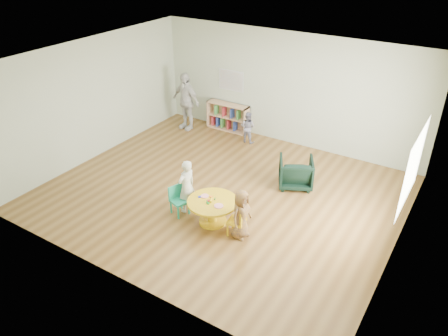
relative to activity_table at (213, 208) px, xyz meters
name	(u,v)px	position (x,y,z in m)	size (l,w,h in m)	color
room	(222,109)	(-0.39, 0.96, 1.56)	(7.10, 7.00, 2.80)	brown
activity_table	(213,208)	(0.00, 0.00, 0.00)	(0.95, 0.95, 0.52)	gold
kid_chair_left	(178,199)	(-0.73, -0.09, -0.02)	(0.39, 0.39, 0.58)	#1D9F78
kid_chair_right	(239,221)	(0.60, -0.07, -0.03)	(0.34, 0.34, 0.56)	gold
bookshelf	(228,117)	(-2.02, 3.82, 0.04)	(1.20, 0.30, 0.75)	tan
alphabet_poster	(231,80)	(-2.00, 3.94, 1.02)	(0.74, 0.01, 0.54)	silver
armchair	(296,172)	(0.77, 2.05, 0.00)	(0.69, 0.71, 0.65)	black
child_left	(187,186)	(-0.64, 0.07, 0.22)	(0.40, 0.26, 1.10)	silver
child_right	(241,214)	(0.66, -0.09, 0.15)	(0.47, 0.30, 0.95)	orange
toddler	(248,127)	(-1.17, 3.40, 0.08)	(0.40, 0.31, 0.82)	#1A1A41
adult_caretaker	(186,101)	(-3.02, 3.28, 0.45)	(0.92, 0.38, 1.57)	silver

